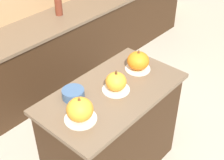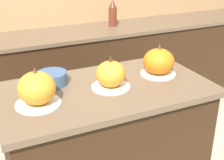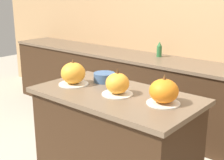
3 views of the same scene
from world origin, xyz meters
name	(u,v)px [view 1 (image 1 of 3)]	position (x,y,z in m)	size (l,w,h in m)	color
kitchen_island	(112,133)	(0.00, 0.00, 0.48)	(1.22, 0.67, 0.96)	#382314
back_counter	(16,73)	(0.00, 1.47, 0.45)	(6.00, 0.60, 0.89)	#382314
pumpkin_cake_left	(80,110)	(-0.39, -0.04, 1.04)	(0.23, 0.23, 0.21)	silver
pumpkin_cake_center	(116,82)	(0.03, -0.01, 1.03)	(0.22, 0.22, 0.19)	silver
pumpkin_cake_right	(138,61)	(0.38, 0.04, 1.04)	(0.22, 0.22, 0.20)	silver
bottle_tall	(58,4)	(0.76, 1.53, 1.03)	(0.09, 0.09, 0.28)	maroon
mixing_bowl	(73,94)	(-0.26, 0.17, 0.99)	(0.17, 0.17, 0.07)	#3D5B84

